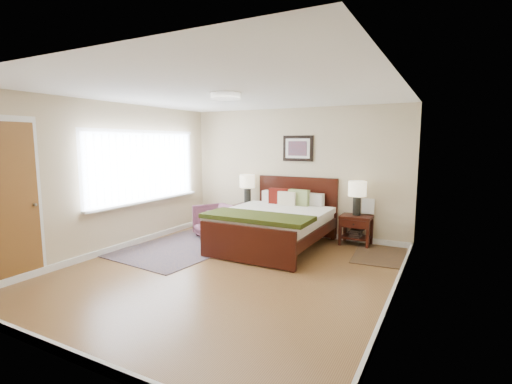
% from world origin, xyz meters
% --- Properties ---
extents(floor, '(5.00, 5.00, 0.00)m').
position_xyz_m(floor, '(0.00, 0.00, 0.00)').
color(floor, brown).
rests_on(floor, ground).
extents(back_wall, '(4.50, 0.04, 2.50)m').
position_xyz_m(back_wall, '(0.00, 2.50, 1.25)').
color(back_wall, '#C6B18F').
rests_on(back_wall, ground).
extents(front_wall, '(4.50, 0.04, 2.50)m').
position_xyz_m(front_wall, '(0.00, -2.50, 1.25)').
color(front_wall, '#C6B18F').
rests_on(front_wall, ground).
extents(left_wall, '(0.04, 5.00, 2.50)m').
position_xyz_m(left_wall, '(-2.25, 0.00, 1.25)').
color(left_wall, '#C6B18F').
rests_on(left_wall, ground).
extents(right_wall, '(0.04, 5.00, 2.50)m').
position_xyz_m(right_wall, '(2.25, 0.00, 1.25)').
color(right_wall, '#C6B18F').
rests_on(right_wall, ground).
extents(ceiling, '(4.50, 5.00, 0.02)m').
position_xyz_m(ceiling, '(0.00, 0.00, 2.50)').
color(ceiling, white).
rests_on(ceiling, back_wall).
extents(window, '(0.11, 2.72, 1.32)m').
position_xyz_m(window, '(-2.20, 0.70, 1.38)').
color(window, silver).
rests_on(window, left_wall).
extents(door, '(0.06, 1.00, 2.18)m').
position_xyz_m(door, '(-2.23, -1.75, 1.07)').
color(door, silver).
rests_on(door, ground).
extents(ceil_fixture, '(0.44, 0.44, 0.08)m').
position_xyz_m(ceil_fixture, '(0.00, 0.00, 2.47)').
color(ceil_fixture, white).
rests_on(ceil_fixture, ceiling).
extents(bed, '(1.76, 2.13, 1.15)m').
position_xyz_m(bed, '(0.08, 1.45, 0.53)').
color(bed, '#350D08').
rests_on(bed, ground).
extents(wall_art, '(0.62, 0.05, 0.50)m').
position_xyz_m(wall_art, '(0.08, 2.47, 1.72)').
color(wall_art, black).
rests_on(wall_art, back_wall).
extents(nightstand_left, '(0.47, 0.43, 0.56)m').
position_xyz_m(nightstand_left, '(-0.94, 2.25, 0.44)').
color(nightstand_left, '#350D08').
rests_on(nightstand_left, ground).
extents(nightstand_right, '(0.54, 0.41, 0.54)m').
position_xyz_m(nightstand_right, '(1.30, 2.26, 0.34)').
color(nightstand_right, '#350D08').
rests_on(nightstand_right, ground).
extents(lamp_left, '(0.31, 0.31, 0.61)m').
position_xyz_m(lamp_left, '(-0.94, 2.27, 0.99)').
color(lamp_left, black).
rests_on(lamp_left, nightstand_left).
extents(lamp_right, '(0.31, 0.31, 0.61)m').
position_xyz_m(lamp_right, '(1.30, 2.27, 0.96)').
color(lamp_right, black).
rests_on(lamp_right, nightstand_right).
extents(armchair, '(0.93, 0.94, 0.63)m').
position_xyz_m(armchair, '(-1.23, 1.51, 0.32)').
color(armchair, brown).
rests_on(armchair, ground).
extents(rug_persian, '(1.81, 2.42, 0.01)m').
position_xyz_m(rug_persian, '(-1.35, 0.65, 0.01)').
color(rug_persian, '#0E1D46').
rests_on(rug_persian, ground).
extents(rug_navy, '(0.88, 1.25, 0.01)m').
position_xyz_m(rug_navy, '(1.80, 1.80, 0.01)').
color(rug_navy, black).
rests_on(rug_navy, ground).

